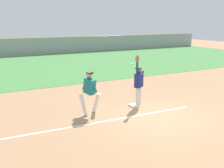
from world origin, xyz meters
The scene contains 10 objects.
ground_plane centered at (0.00, 0.00, 0.00)m, with size 68.93×68.93×0.00m, color tan.
outfield_grass centered at (0.00, 14.20, 0.01)m, with size 45.96×15.27×0.01m, color #4C8C47.
chalk_foul_line centered at (-4.11, 0.68, 0.00)m, with size 12.00×0.10×0.01m, color white.
first_base centered at (-0.11, 1.58, 0.04)m, with size 0.38×0.38×0.08m, color white.
fielder centered at (0.10, 1.57, 1.12)m, with size 0.80×0.60×2.28m.
runner centered at (-2.20, 1.60, 1.00)m, with size 0.87×0.82×1.72m.
baseball centered at (-0.08, 1.89, 1.83)m, with size 0.07×0.07×0.07m, color white.
outfield_fence centered at (0.00, 21.84, 0.94)m, with size 46.04×0.08×1.88m.
parked_car_white centered at (0.00, 24.10, 0.67)m, with size 4.54×2.40×1.25m.
parked_car_silver centered at (5.27, 24.39, 0.67)m, with size 4.59×2.51×1.25m.
Camera 1 is at (-6.05, -7.62, 3.66)m, focal length 41.71 mm.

